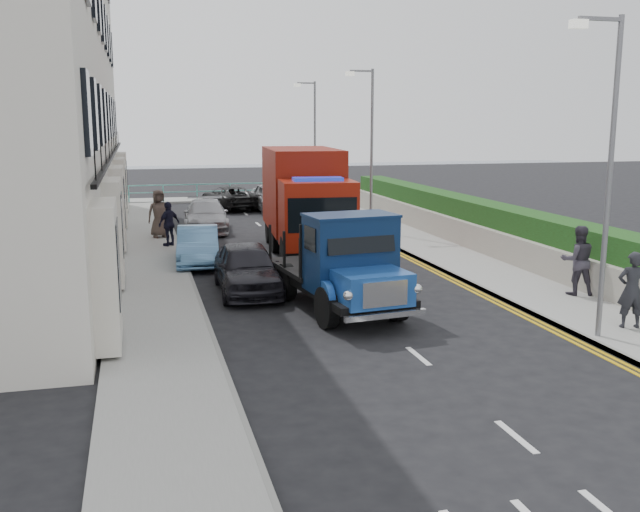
# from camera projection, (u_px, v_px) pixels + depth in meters

# --- Properties ---
(ground) EXTENTS (120.00, 120.00, 0.00)m
(ground) POSITION_uv_depth(u_px,v_px,m) (386.00, 330.00, 16.81)
(ground) COLOR black
(ground) RESTS_ON ground
(pavement_west) EXTENTS (2.40, 38.00, 0.12)m
(pavement_west) POSITION_uv_depth(u_px,v_px,m) (151.00, 265.00, 24.08)
(pavement_west) COLOR gray
(pavement_west) RESTS_ON ground
(pavement_east) EXTENTS (2.60, 38.00, 0.12)m
(pavement_east) POSITION_uv_depth(u_px,v_px,m) (438.00, 251.00, 26.66)
(pavement_east) COLOR gray
(pavement_east) RESTS_ON ground
(promenade) EXTENTS (30.00, 2.50, 0.12)m
(promenade) POSITION_uv_depth(u_px,v_px,m) (229.00, 199.00, 44.38)
(promenade) COLOR gray
(promenade) RESTS_ON ground
(sea_plane) EXTENTS (120.00, 120.00, 0.00)m
(sea_plane) POSITION_uv_depth(u_px,v_px,m) (190.00, 168.00, 73.88)
(sea_plane) COLOR slate
(sea_plane) RESTS_ON ground
(terrace_west) EXTENTS (6.31, 30.20, 14.25)m
(terrace_west) POSITION_uv_depth(u_px,v_px,m) (17.00, 55.00, 25.51)
(terrace_west) COLOR silver
(terrace_west) RESTS_ON ground
(garden_east) EXTENTS (1.45, 28.00, 1.75)m
(garden_east) POSITION_uv_depth(u_px,v_px,m) (486.00, 227.00, 26.97)
(garden_east) COLOR #B2AD9E
(garden_east) RESTS_ON ground
(seafront_railing) EXTENTS (13.00, 0.08, 1.11)m
(seafront_railing) POSITION_uv_depth(u_px,v_px,m) (230.00, 192.00, 43.52)
(seafront_railing) COLOR #59B2A5
(seafront_railing) RESTS_ON ground
(lamp_near) EXTENTS (1.23, 0.18, 7.00)m
(lamp_near) POSITION_uv_depth(u_px,v_px,m) (606.00, 161.00, 15.19)
(lamp_near) COLOR slate
(lamp_near) RESTS_ON ground
(lamp_mid) EXTENTS (1.23, 0.18, 7.00)m
(lamp_mid) POSITION_uv_depth(u_px,v_px,m) (369.00, 141.00, 30.41)
(lamp_mid) COLOR slate
(lamp_mid) RESTS_ON ground
(lamp_far) EXTENTS (1.23, 0.18, 7.00)m
(lamp_far) POSITION_uv_depth(u_px,v_px,m) (313.00, 136.00, 39.92)
(lamp_far) COLOR slate
(lamp_far) RESTS_ON ground
(bedford_lorry) EXTENTS (2.73, 5.60, 2.56)m
(bedford_lorry) POSITION_uv_depth(u_px,v_px,m) (348.00, 270.00, 17.84)
(bedford_lorry) COLOR black
(bedford_lorry) RESTS_ON ground
(red_lorry) EXTENTS (3.09, 7.50, 3.83)m
(red_lorry) POSITION_uv_depth(u_px,v_px,m) (305.00, 198.00, 26.25)
(red_lorry) COLOR black
(red_lorry) RESTS_ON ground
(parked_car_front) EXTENTS (1.81, 4.26, 1.44)m
(parked_car_front) POSITION_uv_depth(u_px,v_px,m) (247.00, 268.00, 20.31)
(parked_car_front) COLOR black
(parked_car_front) RESTS_ON ground
(parked_car_mid) EXTENTS (1.70, 4.01, 1.29)m
(parked_car_mid) POSITION_uv_depth(u_px,v_px,m) (198.00, 246.00, 24.38)
(parked_car_mid) COLOR #6199CF
(parked_car_mid) RESTS_ON ground
(parked_car_rear) EXTENTS (2.30, 4.87, 1.37)m
(parked_car_rear) POSITION_uv_depth(u_px,v_px,m) (206.00, 216.00, 31.77)
(parked_car_rear) COLOR #9FA0A4
(parked_car_rear) RESTS_ON ground
(seafront_car_left) EXTENTS (2.98, 5.01, 1.30)m
(seafront_car_left) POSITION_uv_depth(u_px,v_px,m) (229.00, 197.00, 39.64)
(seafront_car_left) COLOR black
(seafront_car_left) RESTS_ON ground
(seafront_car_right) EXTENTS (2.04, 4.65, 1.56)m
(seafront_car_right) POSITION_uv_depth(u_px,v_px,m) (273.00, 198.00, 38.36)
(seafront_car_right) COLOR #98999C
(seafront_car_right) RESTS_ON ground
(pedestrian_east_near) EXTENTS (0.75, 0.59, 1.80)m
(pedestrian_east_near) POSITION_uv_depth(u_px,v_px,m) (632.00, 290.00, 16.40)
(pedestrian_east_near) COLOR #232328
(pedestrian_east_near) RESTS_ON pavement_east
(pedestrian_east_far) EXTENTS (1.11, 0.97, 1.92)m
(pedestrian_east_far) POSITION_uv_depth(u_px,v_px,m) (578.00, 260.00, 19.55)
(pedestrian_east_far) COLOR #39343F
(pedestrian_east_far) RESTS_ON pavement_east
(pedestrian_west_near) EXTENTS (1.03, 0.96, 1.70)m
(pedestrian_west_near) POSITION_uv_depth(u_px,v_px,m) (169.00, 224.00, 27.26)
(pedestrian_west_near) COLOR black
(pedestrian_west_near) RESTS_ON pavement_west
(pedestrian_west_far) EXTENTS (1.06, 0.80, 1.96)m
(pedestrian_west_far) POSITION_uv_depth(u_px,v_px,m) (159.00, 214.00, 29.23)
(pedestrian_west_far) COLOR #473A33
(pedestrian_west_far) RESTS_ON pavement_west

